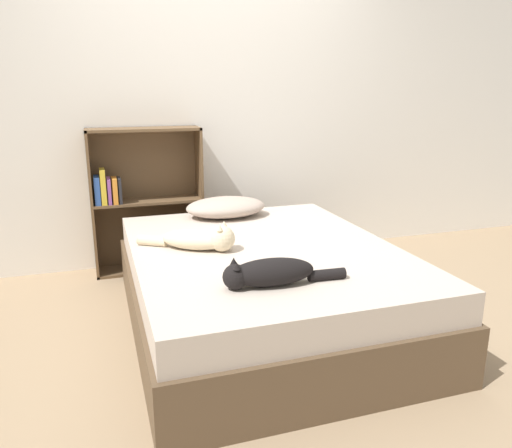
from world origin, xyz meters
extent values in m
plane|color=#997F60|center=(0.00, 0.00, 0.00)|extent=(8.00, 8.00, 0.00)
cube|color=white|center=(0.00, 1.35, 1.25)|extent=(8.00, 0.06, 2.50)
cube|color=brown|center=(0.00, 0.00, 0.16)|extent=(1.52, 1.94, 0.32)
cube|color=#C1B2A3|center=(0.00, 0.00, 0.40)|extent=(1.48, 1.88, 0.17)
ellipsoid|color=#B29E8E|center=(-0.03, 0.75, 0.56)|extent=(0.57, 0.38, 0.14)
ellipsoid|color=beige|center=(-0.39, 0.09, 0.54)|extent=(0.42, 0.35, 0.11)
sphere|color=beige|center=(-0.25, 0.00, 0.56)|extent=(0.15, 0.15, 0.15)
cone|color=beige|center=(-0.23, 0.03, 0.64)|extent=(0.04, 0.04, 0.03)
cone|color=beige|center=(-0.27, -0.04, 0.64)|extent=(0.04, 0.04, 0.03)
cylinder|color=beige|center=(-0.61, 0.23, 0.52)|extent=(0.18, 0.14, 0.06)
ellipsoid|color=black|center=(-0.15, -0.56, 0.55)|extent=(0.42, 0.17, 0.13)
sphere|color=black|center=(-0.33, -0.56, 0.55)|extent=(0.12, 0.12, 0.12)
cone|color=black|center=(-0.33, -0.59, 0.61)|extent=(0.04, 0.04, 0.03)
cone|color=black|center=(-0.33, -0.52, 0.61)|extent=(0.04, 0.04, 0.03)
cylinder|color=black|center=(0.12, -0.58, 0.51)|extent=(0.19, 0.06, 0.05)
cube|color=brown|center=(-0.94, 1.18, 0.55)|extent=(0.02, 0.26, 1.10)
cube|color=brown|center=(-0.13, 1.18, 0.55)|extent=(0.02, 0.26, 1.10)
cube|color=brown|center=(-0.53, 1.18, 0.01)|extent=(0.83, 0.26, 0.02)
cube|color=brown|center=(-0.53, 1.18, 1.09)|extent=(0.83, 0.26, 0.02)
cube|color=brown|center=(-0.53, 1.18, 0.55)|extent=(0.79, 0.26, 0.02)
cube|color=brown|center=(-0.53, 1.30, 0.55)|extent=(0.83, 0.02, 1.10)
cube|color=#2D519E|center=(-0.89, 1.14, 0.66)|extent=(0.04, 0.16, 0.20)
cube|color=gold|center=(-0.85, 1.14, 0.69)|extent=(0.04, 0.16, 0.26)
cube|color=#8C4C99|center=(-0.81, 1.14, 0.65)|extent=(0.02, 0.16, 0.19)
cube|color=orange|center=(-0.77, 1.14, 0.65)|extent=(0.03, 0.16, 0.19)
cube|color=#232328|center=(-0.73, 1.14, 0.65)|extent=(0.02, 0.16, 0.18)
camera|label=1|loc=(-0.90, -2.61, 1.38)|focal=35.00mm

